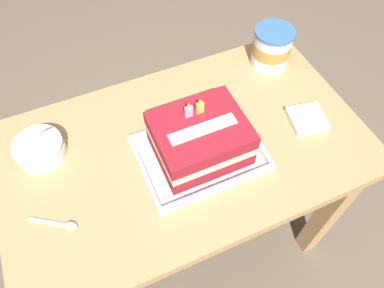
% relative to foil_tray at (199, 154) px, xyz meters
% --- Properties ---
extents(ground_plane, '(8.00, 8.00, 0.00)m').
position_rel_foil_tray_xyz_m(ground_plane, '(-0.02, 0.05, -0.69)').
color(ground_plane, '#6B5B4C').
extents(dining_table, '(1.01, 0.60, 0.69)m').
position_rel_foil_tray_xyz_m(dining_table, '(-0.02, 0.05, -0.13)').
color(dining_table, tan).
rests_on(dining_table, ground_plane).
extents(foil_tray, '(0.33, 0.25, 0.02)m').
position_rel_foil_tray_xyz_m(foil_tray, '(0.00, 0.00, 0.00)').
color(foil_tray, silver).
rests_on(foil_tray, dining_table).
extents(birthday_cake, '(0.23, 0.19, 0.16)m').
position_rel_foil_tray_xyz_m(birthday_cake, '(0.00, 0.00, 0.07)').
color(birthday_cake, maroon).
rests_on(birthday_cake, foil_tray).
extents(bowl_stack, '(0.13, 0.13, 0.10)m').
position_rel_foil_tray_xyz_m(bowl_stack, '(-0.39, 0.18, 0.02)').
color(bowl_stack, white).
rests_on(bowl_stack, dining_table).
extents(ice_cream_tub, '(0.12, 0.12, 0.13)m').
position_rel_foil_tray_xyz_m(ice_cream_tub, '(0.36, 0.24, 0.06)').
color(ice_cream_tub, white).
rests_on(ice_cream_tub, dining_table).
extents(serving_spoon_near_tray, '(0.11, 0.08, 0.01)m').
position_rel_foil_tray_xyz_m(serving_spoon_near_tray, '(-0.38, -0.05, -0.00)').
color(serving_spoon_near_tray, silver).
rests_on(serving_spoon_near_tray, dining_table).
extents(napkin_pile, '(0.12, 0.12, 0.02)m').
position_rel_foil_tray_xyz_m(napkin_pile, '(0.33, -0.02, 0.00)').
color(napkin_pile, white).
rests_on(napkin_pile, dining_table).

